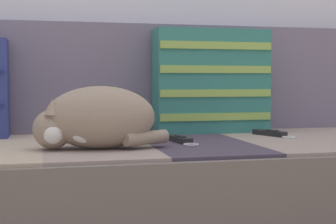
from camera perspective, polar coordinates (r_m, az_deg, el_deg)
The scene contains 6 objects.
couch at distance 1.76m, azimuth -2.79°, elevation -9.64°, with size 2.08×0.87×0.39m.
sofa_backrest at distance 2.07m, azimuth -4.72°, elevation 3.78°, with size 2.04×0.14×0.42m.
throw_pillow_striped at distance 2.01m, azimuth 4.81°, elevation 3.42°, with size 0.45×0.14×0.40m.
sleeping_cat at distance 1.52m, azimuth -8.23°, elevation -0.85°, with size 0.40×0.19×0.19m.
game_remote_near at distance 1.68m, azimuth 1.35°, elevation -3.07°, with size 0.07×0.20×0.02m.
game_remote_far at distance 1.91m, azimuth 11.36°, elevation -2.34°, with size 0.11×0.19×0.02m.
Camera 1 is at (-0.32, -1.57, 0.59)m, focal length 55.00 mm.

